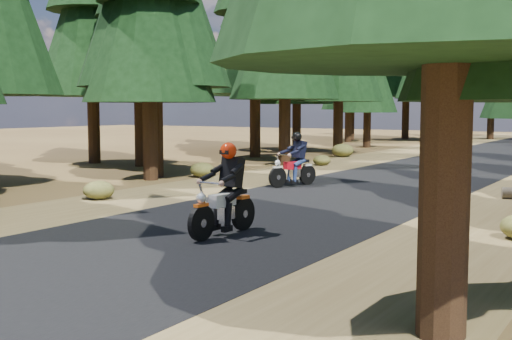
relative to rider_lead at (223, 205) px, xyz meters
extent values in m
plane|color=#48331A|center=(-0.49, 0.46, -0.60)|extent=(120.00, 120.00, 0.00)
cube|color=black|center=(-0.49, 5.46, -0.60)|extent=(6.00, 100.00, 0.01)
cube|color=brown|center=(-5.09, 5.46, -0.60)|extent=(3.20, 100.00, 0.01)
cube|color=brown|center=(4.11, 5.46, -0.60)|extent=(3.20, 100.00, 0.01)
cylinder|color=black|center=(5.17, -3.25, 2.32)|extent=(0.53, 0.53, 5.85)
cylinder|color=black|center=(-7.74, 6.63, 2.07)|extent=(0.51, 0.51, 5.34)
cone|color=black|center=(-7.74, 6.63, 5.41)|extent=(4.54, 4.54, 6.68)
cylinder|color=black|center=(-8.19, 7.42, 2.61)|extent=(0.56, 0.56, 6.43)
cylinder|color=black|center=(-11.62, 10.39, 2.18)|extent=(0.52, 0.52, 5.56)
cone|color=black|center=(-11.62, 10.39, 5.65)|extent=(4.73, 4.73, 6.95)
cylinder|color=black|center=(-6.84, 14.35, 2.26)|extent=(0.53, 0.53, 5.72)
cone|color=black|center=(-6.84, 14.35, 5.83)|extent=(4.86, 4.86, 7.15)
cylinder|color=black|center=(-10.25, 17.31, 2.58)|extent=(0.55, 0.55, 6.37)
cone|color=black|center=(-10.25, 17.31, 6.56)|extent=(5.41, 5.41, 7.96)
cylinder|color=black|center=(-7.48, 21.22, 2.22)|extent=(0.53, 0.53, 5.64)
cone|color=black|center=(-7.48, 21.22, 5.74)|extent=(4.79, 4.79, 7.05)
cylinder|color=black|center=(-11.35, 23.68, 2.12)|extent=(0.52, 0.52, 5.45)
cone|color=black|center=(-11.35, 23.68, 5.52)|extent=(4.63, 4.63, 6.81)
cone|color=black|center=(-11.35, 23.68, 7.98)|extent=(3.54, 3.54, 4.90)
cylinder|color=black|center=(-8.61, 27.92, 1.61)|extent=(0.48, 0.48, 4.42)
cone|color=black|center=(-8.61, 27.92, 4.37)|extent=(3.76, 3.76, 5.52)
cone|color=black|center=(-8.61, 27.92, 6.36)|extent=(2.87, 2.87, 3.98)
cone|color=black|center=(-8.61, 27.92, 8.34)|extent=(1.99, 1.99, 3.31)
cylinder|color=black|center=(-12.28, 33.23, 1.77)|extent=(0.49, 0.49, 4.75)
cone|color=black|center=(-12.28, 33.23, 4.74)|extent=(4.04, 4.04, 5.93)
cone|color=black|center=(-12.28, 33.23, 6.87)|extent=(3.09, 3.09, 4.27)
cone|color=black|center=(-12.28, 33.23, 9.01)|extent=(2.14, 2.14, 3.56)
cylinder|color=black|center=(-14.49, 10.46, 2.40)|extent=(0.54, 0.54, 6.00)
cone|color=black|center=(-14.49, 10.46, 6.15)|extent=(5.10, 5.10, 7.50)
cylinder|color=black|center=(-13.49, 22.46, 2.60)|extent=(0.56, 0.56, 6.40)
cone|color=black|center=(-13.49, 22.46, 6.60)|extent=(5.44, 5.44, 8.00)
cylinder|color=black|center=(-7.49, 37.46, 2.60)|extent=(0.56, 0.56, 6.40)
cone|color=black|center=(-7.49, 37.46, 6.60)|extent=(5.44, 5.44, 8.00)
cone|color=black|center=(-7.49, 37.46, 9.48)|extent=(4.16, 4.16, 5.76)
cylinder|color=black|center=(-10.49, 40.46, 2.80)|extent=(0.57, 0.57, 6.80)
cone|color=black|center=(-10.49, 40.46, 7.05)|extent=(5.78, 5.78, 8.50)
cone|color=black|center=(-10.49, 40.46, 10.11)|extent=(4.42, 4.42, 6.12)
cylinder|color=black|center=(-4.49, 43.46, 2.40)|extent=(0.54, 0.54, 6.00)
cone|color=black|center=(-4.49, 43.46, 6.15)|extent=(5.10, 5.10, 7.50)
cone|color=black|center=(-4.49, 43.46, 8.85)|extent=(3.90, 3.90, 5.40)
cylinder|color=black|center=(-13.49, 36.46, 2.20)|extent=(0.52, 0.52, 5.60)
cone|color=black|center=(-13.49, 36.46, 5.70)|extent=(4.76, 4.76, 7.00)
cone|color=black|center=(-13.49, 36.46, 8.22)|extent=(3.64, 3.64, 5.04)
ellipsoid|color=#474C1E|center=(-6.78, 8.30, -0.34)|extent=(0.88, 0.88, 0.53)
ellipsoid|color=#474C1E|center=(-5.75, 2.29, -0.35)|extent=(0.84, 0.84, 0.50)
ellipsoid|color=#474C1E|center=(-5.26, 14.84, -0.38)|extent=(0.75, 0.75, 0.45)
ellipsoid|color=#474C1E|center=(-6.55, 19.80, -0.27)|extent=(1.12, 1.12, 0.67)
cube|color=black|center=(0.00, 0.00, 0.62)|extent=(0.41, 0.27, 0.58)
sphere|color=red|center=(0.00, 0.00, 1.04)|extent=(0.34, 0.34, 0.32)
cube|color=black|center=(-2.70, 7.64, 0.56)|extent=(0.44, 0.35, 0.55)
sphere|color=black|center=(-2.70, 7.64, 0.96)|extent=(0.40, 0.40, 0.31)
camera|label=1|loc=(7.09, -10.02, 1.86)|focal=45.00mm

